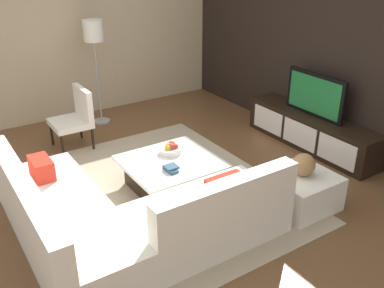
{
  "coord_description": "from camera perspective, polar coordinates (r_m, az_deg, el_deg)",
  "views": [
    {
      "loc": [
        3.87,
        -2.2,
        2.76
      ],
      "look_at": [
        -0.06,
        0.37,
        0.55
      ],
      "focal_mm": 40.51,
      "sensor_mm": 36.0,
      "label": 1
    }
  ],
  "objects": [
    {
      "name": "decorative_ball",
      "position": [
        4.91,
        14.49,
        -2.65
      ],
      "size": [
        0.26,
        0.26,
        0.26
      ],
      "primitive_type": "sphere",
      "color": "#997247",
      "rests_on": "ottoman"
    },
    {
      "name": "floor_lamp",
      "position": [
        7.03,
        -12.79,
        13.51
      ],
      "size": [
        0.31,
        0.31,
        1.67
      ],
      "color": "#A5A5AA",
      "rests_on": "ground"
    },
    {
      "name": "feature_wall_back",
      "position": [
        6.39,
        18.4,
        11.71
      ],
      "size": [
        6.4,
        0.12,
        2.8
      ],
      "primitive_type": "cube",
      "color": "black",
      "rests_on": "ground"
    },
    {
      "name": "fruit_bowl",
      "position": [
        5.33,
        -2.84,
        -0.65
      ],
      "size": [
        0.28,
        0.28,
        0.14
      ],
      "color": "silver",
      "rests_on": "coffee_table"
    },
    {
      "name": "side_wall_left",
      "position": [
        7.59,
        -14.74,
        14.13
      ],
      "size": [
        0.12,
        5.2,
        2.8
      ],
      "primitive_type": "cube",
      "color": "#C6B28E",
      "rests_on": "ground"
    },
    {
      "name": "ground_plane",
      "position": [
        5.24,
        -3.1,
        -6.6
      ],
      "size": [
        14.0,
        14.0,
        0.0
      ],
      "primitive_type": "plane",
      "color": "brown"
    },
    {
      "name": "sectional_couch",
      "position": [
        4.39,
        -9.29,
        -9.51
      ],
      "size": [
        2.28,
        2.42,
        0.81
      ],
      "color": "white",
      "rests_on": "ground"
    },
    {
      "name": "area_rug",
      "position": [
        5.31,
        -3.66,
        -6.07
      ],
      "size": [
        3.36,
        2.58,
        0.01
      ],
      "primitive_type": "cube",
      "color": "tan",
      "rests_on": "ground"
    },
    {
      "name": "media_console",
      "position": [
        6.51,
        15.34,
        1.64
      ],
      "size": [
        2.15,
        0.46,
        0.5
      ],
      "color": "black",
      "rests_on": "ground"
    },
    {
      "name": "book_stack",
      "position": [
        4.94,
        -2.81,
        -3.22
      ],
      "size": [
        0.2,
        0.14,
        0.06
      ],
      "color": "#2D516B",
      "rests_on": "coffee_table"
    },
    {
      "name": "ottoman",
      "position": [
        5.07,
        14.09,
        -5.93
      ],
      "size": [
        0.7,
        0.7,
        0.4
      ],
      "primitive_type": "cube",
      "color": "white",
      "rests_on": "ground"
    },
    {
      "name": "coffee_table",
      "position": [
        5.25,
        -2.77,
        -3.93
      ],
      "size": [
        1.02,
        1.08,
        0.38
      ],
      "color": "black",
      "rests_on": "ground"
    },
    {
      "name": "television",
      "position": [
        6.32,
        15.91,
        6.24
      ],
      "size": [
        1.0,
        0.06,
        0.61
      ],
      "color": "black",
      "rests_on": "media_console"
    },
    {
      "name": "accent_chair_near",
      "position": [
        6.45,
        -15.03,
        3.74
      ],
      "size": [
        0.57,
        0.52,
        0.87
      ],
      "rotation": [
        0.0,
        0.0,
        0.06
      ],
      "color": "black",
      "rests_on": "ground"
    }
  ]
}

